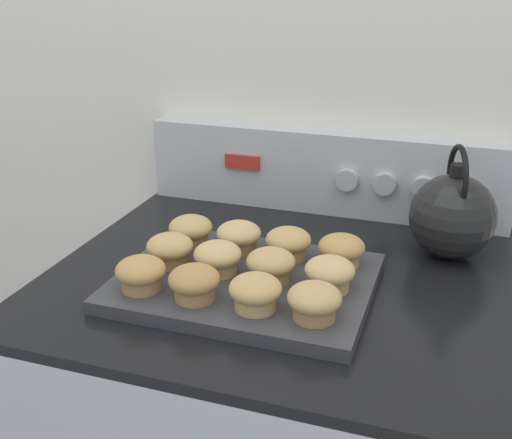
# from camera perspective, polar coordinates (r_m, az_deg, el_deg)

# --- Properties ---
(wall_back) EXTENTS (8.00, 0.05, 2.40)m
(wall_back) POSITION_cam_1_polar(r_m,az_deg,el_deg) (1.35, 6.89, 12.74)
(wall_back) COLOR silver
(wall_back) RESTS_ON ground_plane
(control_panel) EXTENTS (0.75, 0.07, 0.17)m
(control_panel) POSITION_cam_1_polar(r_m,az_deg,el_deg) (1.35, 6.15, 4.22)
(control_panel) COLOR #B7BABF
(control_panel) RESTS_ON stove_range
(muffin_pan) EXTENTS (0.40, 0.31, 0.02)m
(muffin_pan) POSITION_cam_1_polar(r_m,az_deg,el_deg) (1.04, -0.95, -5.61)
(muffin_pan) COLOR #38383D
(muffin_pan) RESTS_ON stove_range
(muffin_r0_c0) EXTENTS (0.08, 0.08, 0.05)m
(muffin_r0_c0) POSITION_cam_1_polar(r_m,az_deg,el_deg) (1.00, -10.20, -4.73)
(muffin_r0_c0) COLOR #A37A4C
(muffin_r0_c0) RESTS_ON muffin_pan
(muffin_r0_c1) EXTENTS (0.08, 0.08, 0.05)m
(muffin_r0_c1) POSITION_cam_1_polar(r_m,az_deg,el_deg) (0.97, -5.51, -5.59)
(muffin_r0_c1) COLOR #A37A4C
(muffin_r0_c1) RESTS_ON muffin_pan
(muffin_r0_c2) EXTENTS (0.08, 0.08, 0.05)m
(muffin_r0_c2) POSITION_cam_1_polar(r_m,az_deg,el_deg) (0.94, -0.05, -6.46)
(muffin_r0_c2) COLOR tan
(muffin_r0_c2) RESTS_ON muffin_pan
(muffin_r0_c3) EXTENTS (0.08, 0.08, 0.05)m
(muffin_r0_c3) POSITION_cam_1_polar(r_m,az_deg,el_deg) (0.92, 5.22, -7.24)
(muffin_r0_c3) COLOR #A37A4C
(muffin_r0_c3) RESTS_ON muffin_pan
(muffin_r1_c0) EXTENTS (0.08, 0.08, 0.05)m
(muffin_r1_c0) POSITION_cam_1_polar(r_m,az_deg,el_deg) (1.08, -7.66, -2.63)
(muffin_r1_c0) COLOR #A37A4C
(muffin_r1_c0) RESTS_ON muffin_pan
(muffin_r1_c1) EXTENTS (0.08, 0.08, 0.05)m
(muffin_r1_c1) POSITION_cam_1_polar(r_m,az_deg,el_deg) (1.04, -3.43, -3.38)
(muffin_r1_c1) COLOR tan
(muffin_r1_c1) RESTS_ON muffin_pan
(muffin_r1_c2) EXTENTS (0.08, 0.08, 0.05)m
(muffin_r1_c2) POSITION_cam_1_polar(r_m,az_deg,el_deg) (1.02, 1.32, -4.05)
(muffin_r1_c2) COLOR #A37A4C
(muffin_r1_c2) RESTS_ON muffin_pan
(muffin_r1_c3) EXTENTS (0.08, 0.08, 0.05)m
(muffin_r1_c3) POSITION_cam_1_polar(r_m,az_deg,el_deg) (0.99, 6.57, -4.79)
(muffin_r1_c3) COLOR tan
(muffin_r1_c3) RESTS_ON muffin_pan
(muffin_r2_c0) EXTENTS (0.08, 0.08, 0.05)m
(muffin_r2_c0) POSITION_cam_1_polar(r_m,az_deg,el_deg) (1.15, -5.82, -0.94)
(muffin_r2_c0) COLOR #A37A4C
(muffin_r2_c0) RESTS_ON muffin_pan
(muffin_r2_c1) EXTENTS (0.08, 0.08, 0.05)m
(muffin_r2_c1) POSITION_cam_1_polar(r_m,az_deg,el_deg) (1.12, -1.53, -1.49)
(muffin_r2_c1) COLOR #A37A4C
(muffin_r2_c1) RESTS_ON muffin_pan
(muffin_r2_c2) EXTENTS (0.08, 0.08, 0.05)m
(muffin_r2_c2) POSITION_cam_1_polar(r_m,az_deg,el_deg) (1.09, 2.89, -2.08)
(muffin_r2_c2) COLOR tan
(muffin_r2_c2) RESTS_ON muffin_pan
(muffin_r2_c3) EXTENTS (0.08, 0.08, 0.05)m
(muffin_r2_c3) POSITION_cam_1_polar(r_m,az_deg,el_deg) (1.07, 7.60, -2.70)
(muffin_r2_c3) COLOR tan
(muffin_r2_c3) RESTS_ON muffin_pan
(tea_kettle) EXTENTS (0.15, 0.18, 0.21)m
(tea_kettle) POSITION_cam_1_polar(r_m,az_deg,el_deg) (1.18, 17.06, 0.42)
(tea_kettle) COLOR black
(tea_kettle) RESTS_ON stove_range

